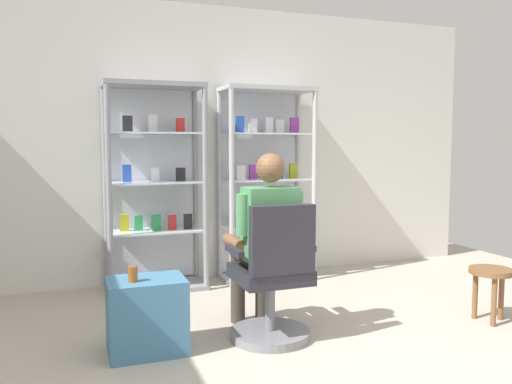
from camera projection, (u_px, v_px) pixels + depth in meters
name	position (u px, v px, depth m)	size (l,w,h in m)	color
back_wall	(205.00, 144.00, 5.22)	(6.00, 0.10, 2.70)	silver
display_cabinet_left	(154.00, 186.00, 4.85)	(0.90, 0.45, 1.90)	gray
display_cabinet_right	(264.00, 182.00, 5.22)	(0.90, 0.45, 1.90)	#B7B7BC
office_chair	(273.00, 285.00, 3.55)	(0.56, 0.56, 0.96)	slate
seated_shopkeeper	(264.00, 235.00, 3.67)	(0.49, 0.57, 1.29)	#3F382D
storage_crate	(147.00, 316.00, 3.38)	(0.49, 0.36, 0.49)	teal
tea_glass	(133.00, 274.00, 3.28)	(0.06, 0.06, 0.10)	brown
wooden_stool	(491.00, 279.00, 3.96)	(0.32, 0.32, 0.41)	brown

